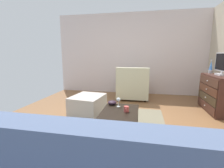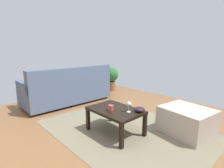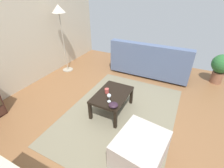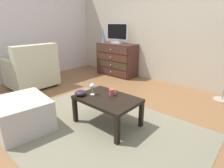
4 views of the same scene
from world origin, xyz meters
name	(u,v)px [view 4 (image 4 of 4)]	position (x,y,z in m)	size (l,w,h in m)	color
ground_plane	(97,120)	(0.00, 0.00, -0.03)	(5.93, 5.00, 0.05)	brown
wall_accent_rear	(172,24)	(0.00, 2.26, 1.27)	(5.93, 0.12, 2.55)	#C3B59B
wall_plain_left	(7,24)	(-2.72, 0.00, 1.27)	(0.12, 5.00, 2.55)	silver
area_rug	(97,129)	(0.20, -0.20, 0.00)	(2.60, 1.90, 0.01)	#766F58
dresser	(117,60)	(-1.25, 1.95, 0.40)	(1.04, 0.49, 0.81)	#44261E
tv	(117,33)	(-1.26, 1.97, 1.07)	(0.64, 0.18, 0.49)	silver
lava_lamp	(104,37)	(-1.67, 1.90, 0.96)	(0.09, 0.09, 0.33)	#B7B7BC
coffee_table	(107,101)	(0.21, -0.01, 0.34)	(0.81, 0.55, 0.39)	black
wine_glass	(92,86)	(-0.01, -0.07, 0.50)	(0.07, 0.07, 0.16)	silver
mug	(112,92)	(0.21, 0.09, 0.43)	(0.11, 0.08, 0.08)	#BC4A44
bowl_decorative	(81,93)	(-0.10, -0.19, 0.42)	(0.16, 0.16, 0.07)	#2B1A28
armchair	(32,71)	(-1.95, 0.04, 0.36)	(0.80, 0.87, 0.91)	#332319
ottoman	(23,114)	(-0.54, -0.80, 0.20)	(0.70, 0.60, 0.40)	#BBB0A7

